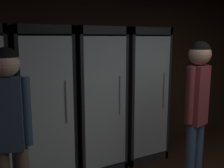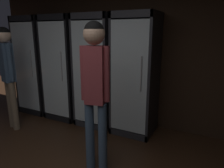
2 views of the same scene
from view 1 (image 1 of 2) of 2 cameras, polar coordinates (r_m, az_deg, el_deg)
The scene contains 6 objects.
wall_back at distance 3.98m, azimuth 1.77°, elevation 4.76°, with size 6.00×0.06×2.80m, color black.
cooler_left at distance 3.31m, azimuth -15.19°, elevation -4.73°, with size 0.65×0.62×1.92m.
cooler_center at distance 3.53m, azimuth -3.82°, elevation -3.61°, with size 0.65×0.62×1.92m.
cooler_right at distance 3.87m, azimuth 5.82°, elevation -2.43°, with size 0.65×0.62×1.92m.
shopper_near at distance 2.36m, azimuth -21.67°, elevation -7.92°, with size 0.34×0.23×1.70m.
shopper_far at distance 2.91m, azimuth 18.37°, elevation -3.60°, with size 0.33×0.23×1.74m.
Camera 1 is at (-1.98, -0.40, 1.78)m, focal length 41.22 mm.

